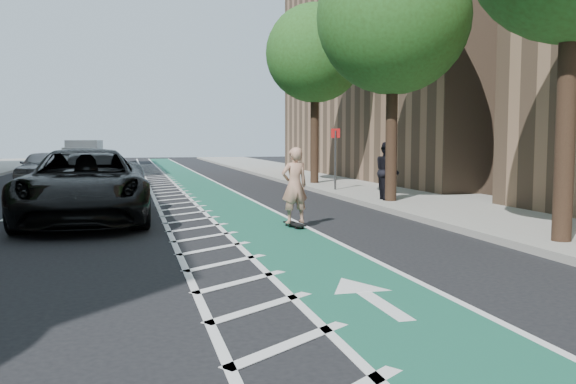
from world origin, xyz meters
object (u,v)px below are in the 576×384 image
object	(u,v)px
skateboarder	(294,185)
barrel_a	(29,200)
suv_near	(85,185)
suv_far	(94,180)

from	to	relation	value
skateboarder	barrel_a	size ratio (longest dim) A/B	1.78
skateboarder	suv_near	world-z (taller)	skateboarder
skateboarder	suv_far	distance (m)	7.65
skateboarder	suv_far	world-z (taller)	skateboarder
skateboarder	suv_far	size ratio (longest dim) A/B	0.31
suv_far	barrel_a	size ratio (longest dim) A/B	5.65
suv_near	skateboarder	bearing A→B (deg)	-26.74
barrel_a	skateboarder	bearing A→B (deg)	-28.60
skateboarder	barrel_a	xyz separation A→B (m)	(-6.31, 3.44, -0.53)
suv_near	barrel_a	distance (m)	1.86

